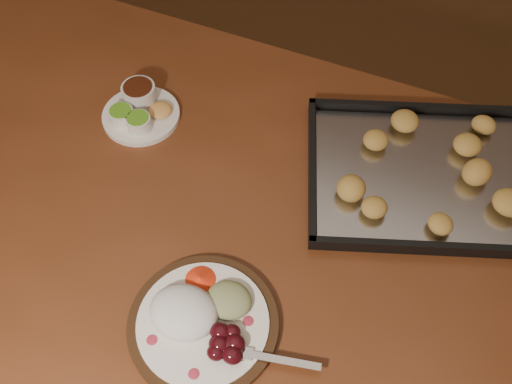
% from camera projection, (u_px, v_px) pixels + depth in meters
% --- Properties ---
extents(ground, '(4.00, 4.00, 0.00)m').
position_uv_depth(ground, '(231.00, 258.00, 1.82)').
color(ground, '#502F1B').
rests_on(ground, ground).
extents(dining_table, '(1.52, 0.94, 0.75)m').
position_uv_depth(dining_table, '(218.00, 238.00, 1.11)').
color(dining_table, brown).
rests_on(dining_table, ground).
extents(dinner_plate, '(0.32, 0.24, 0.06)m').
position_uv_depth(dinner_plate, '(202.00, 319.00, 0.89)').
color(dinner_plate, black).
rests_on(dinner_plate, dining_table).
extents(condiment_saucer, '(0.16, 0.16, 0.05)m').
position_uv_depth(condiment_saucer, '(139.00, 110.00, 1.14)').
color(condiment_saucer, silver).
rests_on(condiment_saucer, dining_table).
extents(baking_tray, '(0.53, 0.46, 0.05)m').
position_uv_depth(baking_tray, '(430.00, 174.00, 1.06)').
color(baking_tray, black).
rests_on(baking_tray, dining_table).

